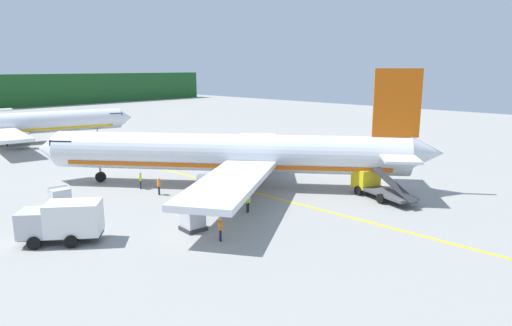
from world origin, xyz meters
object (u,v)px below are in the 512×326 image
at_px(service_truck_baggage, 62,221).
at_px(airliner_mid_apron, 12,125).
at_px(crew_marshaller, 140,179).
at_px(crew_supervisor, 159,185).
at_px(cargo_container_near, 193,219).
at_px(airliner_foreground, 232,154).
at_px(crew_loader_right, 220,227).
at_px(service_truck_catering, 375,184).
at_px(cargo_container_mid, 60,199).
at_px(crew_loader_left, 248,201).

bearing_deg(service_truck_baggage, airliner_mid_apron, 74.71).
relative_size(crew_marshaller, crew_supervisor, 1.02).
relative_size(cargo_container_near, crew_supervisor, 1.09).
relative_size(service_truck_baggage, crew_marshaller, 3.26).
xyz_separation_m(airliner_foreground, crew_loader_right, (-10.99, -10.29, -2.37)).
bearing_deg(crew_marshaller, service_truck_catering, -53.21).
relative_size(airliner_foreground, cargo_container_mid, 17.08).
bearing_deg(cargo_container_mid, service_truck_baggage, -112.25).
xyz_separation_m(crew_loader_left, crew_loader_right, (-5.89, -3.09, -0.01)).
xyz_separation_m(airliner_foreground, crew_loader_left, (-5.10, -7.20, -2.36)).
height_order(airliner_mid_apron, crew_loader_left, airliner_mid_apron).
xyz_separation_m(service_truck_catering, crew_loader_left, (-11.76, 5.26, -0.13)).
xyz_separation_m(airliner_mid_apron, crew_marshaller, (-1.20, -38.31, -2.07)).
xyz_separation_m(crew_marshaller, crew_loader_right, (-3.89, -16.23, 0.01)).
distance_m(cargo_container_mid, crew_loader_left, 15.98).
xyz_separation_m(cargo_container_mid, crew_supervisor, (8.61, -1.99, -0.00)).
xyz_separation_m(crew_marshaller, crew_loader_left, (2.00, -13.14, 0.02)).
bearing_deg(service_truck_catering, crew_marshaller, 126.79).
xyz_separation_m(service_truck_baggage, cargo_container_mid, (2.97, 7.26, -0.60)).
distance_m(service_truck_baggage, cargo_container_near, 9.08).
bearing_deg(airliner_mid_apron, cargo_container_near, -95.59).
bearing_deg(crew_supervisor, airliner_foreground, -21.26).
relative_size(cargo_container_near, crew_loader_right, 1.06).
bearing_deg(cargo_container_mid, airliner_foreground, -16.83).
height_order(airliner_foreground, service_truck_catering, airliner_foreground).
xyz_separation_m(airliner_foreground, airliner_mid_apron, (-5.90, 44.26, -0.31)).
xyz_separation_m(service_truck_baggage, crew_marshaller, (11.58, 8.45, -0.57)).
distance_m(airliner_foreground, crew_loader_left, 9.13).
bearing_deg(airliner_mid_apron, cargo_container_mid, -103.95).
relative_size(cargo_container_near, crew_loader_left, 1.05).
bearing_deg(crew_supervisor, airliner_mid_apron, 88.35).
bearing_deg(airliner_foreground, crew_loader_left, -125.33).
xyz_separation_m(crew_loader_right, crew_supervisor, (3.89, 13.05, -0.04)).
distance_m(airliner_mid_apron, crew_loader_right, 54.82).
bearing_deg(airliner_mid_apron, crew_marshaller, -91.79).
bearing_deg(airliner_mid_apron, airliner_foreground, -82.40).
bearing_deg(crew_loader_right, crew_loader_left, 27.69).
bearing_deg(service_truck_catering, crew_loader_right, 173.00).
xyz_separation_m(crew_loader_left, crew_supervisor, (-2.00, 9.96, -0.04)).
bearing_deg(crew_loader_right, airliner_mid_apron, 84.67).
bearing_deg(service_truck_catering, crew_loader_left, 155.90).
relative_size(service_truck_baggage, crew_supervisor, 3.33).
height_order(cargo_container_near, crew_marshaller, cargo_container_near).
distance_m(crew_marshaller, crew_supervisor, 3.18).
height_order(service_truck_catering, crew_supervisor, service_truck_catering).
distance_m(crew_marshaller, crew_loader_right, 16.69).
height_order(airliner_mid_apron, crew_marshaller, airliner_mid_apron).
bearing_deg(airliner_foreground, crew_marshaller, 140.08).
bearing_deg(service_truck_baggage, crew_loader_left, -19.05).
xyz_separation_m(airliner_foreground, crew_supervisor, (-7.10, 2.76, -2.41)).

